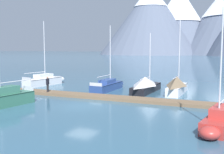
{
  "coord_description": "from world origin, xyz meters",
  "views": [
    {
      "loc": [
        12.68,
        -19.92,
        5.08
      ],
      "look_at": [
        0.0,
        6.0,
        2.0
      ],
      "focal_mm": 43.46,
      "sensor_mm": 36.0,
      "label": 1
    }
  ],
  "objects_px": {
    "sailboat_mid_dock_port": "(109,85)",
    "sailboat_outer_slip": "(220,120)",
    "person_on_dock": "(48,83)",
    "sailboat_nearest_berth": "(46,80)",
    "sailboat_second_berth": "(3,99)",
    "sailboat_far_berth": "(178,85)",
    "sailboat_mid_dock_starboard": "(147,85)"
  },
  "relations": [
    {
      "from": "sailboat_nearest_berth",
      "to": "sailboat_mid_dock_starboard",
      "type": "relative_size",
      "value": 1.16
    },
    {
      "from": "sailboat_mid_dock_port",
      "to": "sailboat_far_berth",
      "type": "height_order",
      "value": "sailboat_far_berth"
    },
    {
      "from": "person_on_dock",
      "to": "sailboat_nearest_berth",
      "type": "bearing_deg",
      "value": 131.32
    },
    {
      "from": "sailboat_second_berth",
      "to": "sailboat_outer_slip",
      "type": "relative_size",
      "value": 1.0
    },
    {
      "from": "sailboat_mid_dock_starboard",
      "to": "sailboat_outer_slip",
      "type": "xyz_separation_m",
      "value": [
        8.9,
        -11.92,
        -0.3
      ]
    },
    {
      "from": "sailboat_second_berth",
      "to": "sailboat_far_berth",
      "type": "height_order",
      "value": "sailboat_far_berth"
    },
    {
      "from": "person_on_dock",
      "to": "sailboat_outer_slip",
      "type": "bearing_deg",
      "value": -16.51
    },
    {
      "from": "sailboat_outer_slip",
      "to": "sailboat_second_berth",
      "type": "bearing_deg",
      "value": -175.97
    },
    {
      "from": "sailboat_mid_dock_port",
      "to": "sailboat_outer_slip",
      "type": "relative_size",
      "value": 1.04
    },
    {
      "from": "sailboat_far_berth",
      "to": "sailboat_nearest_berth",
      "type": "bearing_deg",
      "value": -177.01
    },
    {
      "from": "person_on_dock",
      "to": "sailboat_far_berth",
      "type": "bearing_deg",
      "value": 29.21
    },
    {
      "from": "sailboat_mid_dock_starboard",
      "to": "sailboat_outer_slip",
      "type": "bearing_deg",
      "value": -53.24
    },
    {
      "from": "sailboat_nearest_berth",
      "to": "person_on_dock",
      "type": "relative_size",
      "value": 5.16
    },
    {
      "from": "sailboat_mid_dock_port",
      "to": "person_on_dock",
      "type": "bearing_deg",
      "value": -125.07
    },
    {
      "from": "sailboat_second_berth",
      "to": "sailboat_mid_dock_starboard",
      "type": "distance_m",
      "value": 15.71
    },
    {
      "from": "sailboat_mid_dock_port",
      "to": "person_on_dock",
      "type": "xyz_separation_m",
      "value": [
        -4.37,
        -6.23,
        0.71
      ]
    },
    {
      "from": "sailboat_second_berth",
      "to": "sailboat_mid_dock_port",
      "type": "xyz_separation_m",
      "value": [
        3.86,
        12.8,
        -0.15
      ]
    },
    {
      "from": "sailboat_second_berth",
      "to": "person_on_dock",
      "type": "relative_size",
      "value": 4.48
    },
    {
      "from": "sailboat_nearest_berth",
      "to": "sailboat_mid_dock_starboard",
      "type": "height_order",
      "value": "sailboat_nearest_berth"
    },
    {
      "from": "sailboat_second_berth",
      "to": "sailboat_far_berth",
      "type": "bearing_deg",
      "value": 48.4
    },
    {
      "from": "sailboat_second_berth",
      "to": "sailboat_far_berth",
      "type": "distance_m",
      "value": 18.21
    },
    {
      "from": "sailboat_mid_dock_port",
      "to": "person_on_dock",
      "type": "distance_m",
      "value": 7.64
    },
    {
      "from": "sailboat_second_berth",
      "to": "sailboat_mid_dock_port",
      "type": "height_order",
      "value": "sailboat_mid_dock_port"
    },
    {
      "from": "sailboat_nearest_berth",
      "to": "sailboat_outer_slip",
      "type": "xyz_separation_m",
      "value": [
        23.38,
        -11.45,
        -0.08
      ]
    },
    {
      "from": "sailboat_nearest_berth",
      "to": "sailboat_outer_slip",
      "type": "distance_m",
      "value": 26.03
    },
    {
      "from": "sailboat_mid_dock_starboard",
      "to": "person_on_dock",
      "type": "bearing_deg",
      "value": -144.16
    },
    {
      "from": "sailboat_nearest_berth",
      "to": "person_on_dock",
      "type": "distance_m",
      "value": 8.16
    },
    {
      "from": "sailboat_far_berth",
      "to": "sailboat_outer_slip",
      "type": "bearing_deg",
      "value": -66.42
    },
    {
      "from": "sailboat_nearest_berth",
      "to": "sailboat_mid_dock_port",
      "type": "xyz_separation_m",
      "value": [
        9.74,
        0.12,
        -0.09
      ]
    },
    {
      "from": "sailboat_second_berth",
      "to": "sailboat_nearest_berth",
      "type": "bearing_deg",
      "value": 114.9
    },
    {
      "from": "sailboat_second_berth",
      "to": "sailboat_mid_dock_starboard",
      "type": "xyz_separation_m",
      "value": [
        8.59,
        13.15,
        0.16
      ]
    },
    {
      "from": "sailboat_mid_dock_starboard",
      "to": "sailboat_second_berth",
      "type": "bearing_deg",
      "value": -123.16
    }
  ]
}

